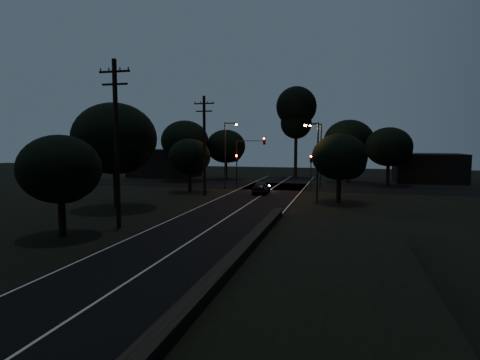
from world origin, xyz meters
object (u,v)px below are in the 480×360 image
Objects in this scene: streetlight_b at (319,150)px; utility_pole_mid at (116,141)px; signal_right at (311,166)px; utility_pole_far at (204,144)px; signal_mast at (250,153)px; streetlight_a at (227,151)px; streetlight_c at (316,156)px; signal_left at (237,165)px; tall_pine at (296,112)px; car at (261,187)px.

utility_pole_mid is at bearing -111.30° from streetlight_b.
utility_pole_mid reaches higher than signal_right.
utility_pole_far reaches higher than signal_right.
utility_pole_mid is at bearing -90.00° from utility_pole_far.
utility_pole_far is 1.68× the size of signal_mast.
signal_mast is 0.78× the size of streetlight_b.
signal_right is at bearing 11.34° from streetlight_a.
streetlight_a is (0.69, 23.00, -1.10)m from utility_pole_mid.
streetlight_b reaches higher than signal_right.
utility_pole_mid reaches higher than streetlight_c.
utility_pole_far reaches higher than signal_left.
tall_pine reaches higher than signal_right.
signal_left is 0.51× the size of streetlight_a.
streetlight_a is 13.72m from streetlight_c.
tall_pine is at bearing 69.54° from signal_left.
utility_pole_mid reaches higher than streetlight_a.
car is (4.96, -3.44, -3.96)m from streetlight_a.
tall_pine is 13.09m from streetlight_b.
utility_pole_far is 0.74× the size of tall_pine.
utility_pole_mid is 25.22m from signal_mast.
utility_pole_mid is 40.86m from tall_pine.
utility_pole_mid is 17.00m from utility_pole_far.
streetlight_a is at bearing -140.23° from signal_mast.
streetlight_a is (-6.31, -17.00, -5.65)m from tall_pine.
streetlight_b is (4.31, -11.00, -5.65)m from tall_pine.
streetlight_b is (11.31, 12.00, -0.85)m from utility_pole_far.
car is (5.66, 19.56, -5.06)m from utility_pole_mid.
utility_pole_mid is 1.05× the size of utility_pole_far.
utility_pole_far is at bearing -111.11° from signal_mast.
utility_pole_mid is 2.68× the size of signal_left.
car is at bearing 24.35° from utility_pole_far.
signal_left is 0.51× the size of streetlight_b.
car is at bearing 73.87° from utility_pole_mid.
utility_pole_mid is 1.38× the size of streetlight_b.
streetlight_a is at bearing -109.59° from signal_left.
tall_pine reaches higher than utility_pole_far.
utility_pole_far is 6.10m from streetlight_a.
utility_pole_far is at bearing 170.40° from streetlight_c.
utility_pole_far is (0.00, 17.00, -0.25)m from utility_pole_mid.
streetlight_a reaches higher than signal_mast.
signal_left is at bearing -110.46° from tall_pine.
tall_pine is (7.00, 40.00, 4.54)m from utility_pole_mid.
streetlight_b is (9.91, 4.01, 1.80)m from signal_left.
streetlight_c is at bearing -43.76° from signal_left.
utility_pole_mid is 23.04m from streetlight_a.
utility_pole_far reaches higher than streetlight_c.
signal_right is 7.66m from signal_mast.
streetlight_a is 1.00× the size of streetlight_b.
signal_mast is (1.69, 0.00, 1.50)m from signal_left.
tall_pine is 26.14m from streetlight_c.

